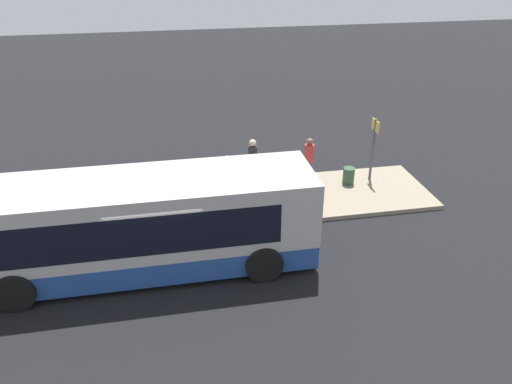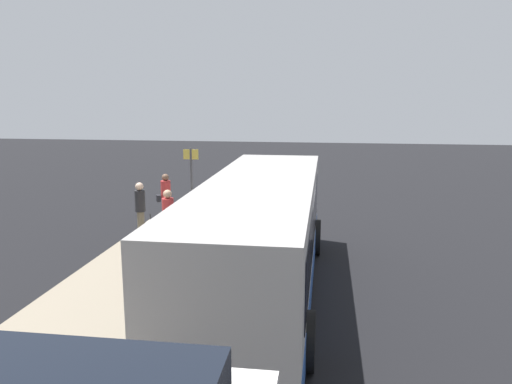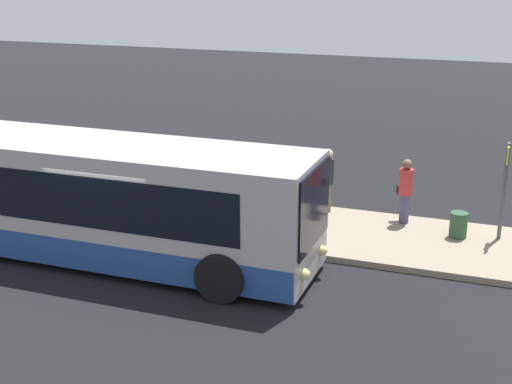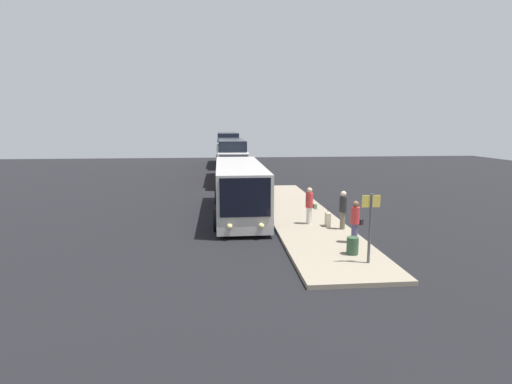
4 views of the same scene
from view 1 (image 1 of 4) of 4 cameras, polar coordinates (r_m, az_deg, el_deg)
The scene contains 9 objects.
ground at distance 15.15m, azimuth -10.90°, elevation -8.45°, with size 80.00×80.00×0.00m, color black.
platform at distance 17.94m, azimuth -11.13°, elevation -2.00°, with size 20.00×3.51×0.16m.
bus_lead at distance 14.49m, azimuth -13.71°, elevation -3.91°, with size 10.28×2.78×2.83m.
passenger_boarding at distance 18.88m, azimuth -0.38°, elevation 3.77°, with size 0.47×0.47×1.79m.
passenger_waiting at distance 19.23m, azimuth 6.04°, elevation 3.92°, with size 0.53×0.62×1.75m.
passenger_with_bags at distance 17.56m, azimuth -3.22°, elevation 1.74°, with size 0.38×0.55×1.79m.
suitcase at distance 18.59m, azimuth -1.78°, elevation 1.09°, with size 0.44×0.19×0.89m.
sign_post at distance 19.53m, azimuth 13.29°, elevation 5.53°, with size 0.10×0.64×2.46m.
trash_bin at distance 19.44m, azimuth 10.53°, elevation 1.84°, with size 0.44×0.44×0.65m.
Camera 1 is at (0.53, -12.31, 8.80)m, focal length 35.00 mm.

